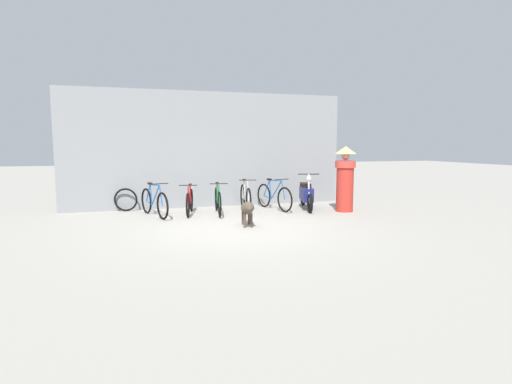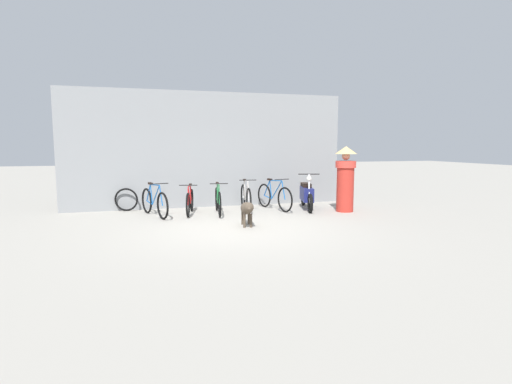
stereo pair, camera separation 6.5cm
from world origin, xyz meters
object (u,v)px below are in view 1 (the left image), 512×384
Objects in this scene: bicycle_0 at (154,202)px; spare_tire_left at (126,200)px; person_in_robes at (345,177)px; bicycle_2 at (218,201)px; bicycle_1 at (190,202)px; motorcycle at (306,195)px; bicycle_4 at (274,197)px; stray_dog at (247,209)px; bicycle_3 at (246,198)px.

bicycle_0 is 2.63× the size of spare_tire_left.
person_in_robes is (5.04, -0.71, 0.59)m from bicycle_0.
bicycle_0 is 0.98× the size of bicycle_2.
bicycle_1 is at bearing 75.23° from bicycle_0.
bicycle_1 is (0.91, 0.06, -0.03)m from bicycle_0.
motorcycle is 1.20m from person_in_robes.
bicycle_4 is (1.65, 0.25, 0.01)m from bicycle_2.
stray_dog is at bearing 31.06° from person_in_robes.
bicycle_1 reaches higher than spare_tire_left.
bicycle_2 is 1.85m from stray_dog.
person_in_robes is 6.04m from spare_tire_left.
motorcycle is (1.73, -0.21, 0.05)m from bicycle_3.
spare_tire_left is (-2.65, 2.96, -0.08)m from stray_dog.
person_in_robes is at bearing 63.16° from bicycle_0.
bicycle_3 is 2.62× the size of spare_tire_left.
spare_tire_left is (-1.62, 0.97, -0.01)m from bicycle_1.
bicycle_1 is at bearing -30.79° from spare_tire_left.
bicycle_4 reaches higher than bicycle_1.
bicycle_1 is 2.45× the size of spare_tire_left.
bicycle_2 is 1.01× the size of bicycle_4.
motorcycle is (4.20, -0.04, 0.06)m from bicycle_0.
motorcycle is (0.91, -0.18, 0.05)m from bicycle_4.
bicycle_3 is at bearing 173.68° from stray_dog.
person_in_robes is at bearing -16.83° from spare_tire_left.
bicycle_0 reaches higher than stray_dog.
bicycle_4 is at bearing 93.70° from bicycle_3.
bicycle_1 is 3.29m from motorcycle.
bicycle_0 is 1.67× the size of stray_dog.
bicycle_4 is at bearing 105.20° from bicycle_2.
bicycle_2 is at bearing -25.90° from spare_tire_left.
bicycle_0 is at bearing -127.04° from stray_dog.
bicycle_0 is at bearing -101.94° from bicycle_4.
spare_tire_left is (-2.35, 1.14, -0.03)m from bicycle_2.
stray_dog is at bearing -34.97° from motorcycle.
bicycle_3 is at bearing -15.18° from spare_tire_left.
stray_dog is (0.30, -1.82, 0.05)m from bicycle_2.
bicycle_2 is at bearing -0.40° from person_in_robes.
bicycle_2 is at bearing 89.25° from bicycle_1.
bicycle_3 is 0.93× the size of motorcycle.
bicycle_2 is at bearing -65.84° from bicycle_3.
bicycle_0 is 0.95× the size of person_in_robes.
bicycle_4 reaches higher than bicycle_0.
bicycle_4 is (2.38, 0.08, 0.03)m from bicycle_1.
motorcycle reaches higher than spare_tire_left.
bicycle_0 is 5.12m from person_in_robes.
person_in_robes reaches higher than bicycle_4.
bicycle_3 is at bearing -81.71° from motorcycle.
bicycle_0 is 0.91m from bicycle_1.
bicycle_0 is at bearing -73.30° from bicycle_1.
bicycle_1 is 0.74m from bicycle_2.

